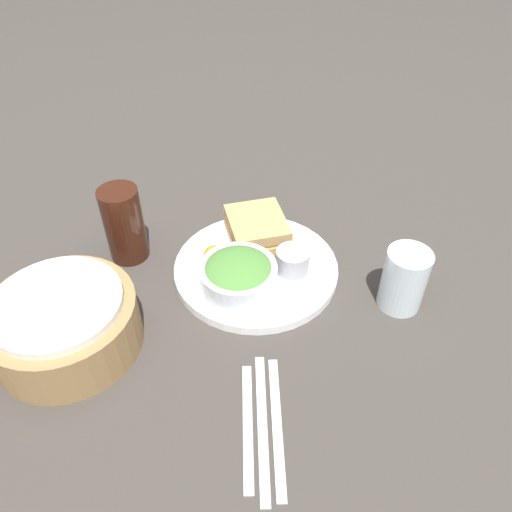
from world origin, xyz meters
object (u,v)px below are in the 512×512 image
object	(u,v)px
plate	(256,269)
sandwich	(257,229)
knife	(262,424)
salad_bowl	(238,275)
water_glass	(404,279)
fork	(277,423)
dressing_cup	(293,261)
bread_basket	(64,323)
drink_glass	(124,224)
spoon	(248,424)

from	to	relation	value
plate	sandwich	world-z (taller)	sandwich
knife	salad_bowl	bearing A→B (deg)	-172.79
knife	water_glass	xyz separation A→B (m)	(0.15, -0.25, 0.05)
fork	salad_bowl	bearing A→B (deg)	-168.28
salad_bowl	water_glass	size ratio (longest dim) A/B	1.18
water_glass	salad_bowl	bearing A→B (deg)	73.03
dressing_cup	water_glass	world-z (taller)	water_glass
bread_basket	water_glass	bearing A→B (deg)	-94.03
salad_bowl	knife	world-z (taller)	salad_bowl
drink_glass	water_glass	size ratio (longest dim) A/B	1.31
knife	spoon	bearing A→B (deg)	-90.00
sandwich	spoon	xyz separation A→B (m)	(-0.33, 0.09, -0.04)
drink_glass	knife	distance (m)	0.39
salad_bowl	knife	distance (m)	0.23
salad_bowl	fork	distance (m)	0.23
salad_bowl	water_glass	xyz separation A→B (m)	(-0.07, -0.24, 0.01)
fork	plate	bearing A→B (deg)	-176.23
dressing_cup	spoon	distance (m)	0.27
salad_bowl	fork	size ratio (longest dim) A/B	0.62
bread_basket	water_glass	size ratio (longest dim) A/B	2.05
dressing_cup	fork	xyz separation A→B (m)	(-0.25, 0.09, -0.03)
dressing_cup	drink_glass	bearing A→B (deg)	65.64
plate	bread_basket	xyz separation A→B (m)	(-0.08, 0.29, 0.03)
drink_glass	fork	world-z (taller)	drink_glass
drink_glass	plate	bearing A→B (deg)	-114.66
drink_glass	salad_bowl	bearing A→B (deg)	-130.03
drink_glass	bread_basket	xyz separation A→B (m)	(-0.17, 0.09, -0.02)
bread_basket	spoon	xyz separation A→B (m)	(-0.18, -0.22, -0.04)
dressing_cup	knife	xyz separation A→B (m)	(-0.24, 0.11, -0.03)
sandwich	water_glass	world-z (taller)	water_glass
sandwich	bread_basket	world-z (taller)	bread_basket
drink_glass	fork	xyz separation A→B (m)	(-0.36, -0.16, -0.06)
water_glass	knife	bearing A→B (deg)	121.10
sandwich	bread_basket	distance (m)	0.34
dressing_cup	sandwich	bearing A→B (deg)	23.31
drink_glass	spoon	distance (m)	0.38
dressing_cup	fork	world-z (taller)	dressing_cup
drink_glass	fork	distance (m)	0.40
salad_bowl	bread_basket	xyz separation A→B (m)	(-0.04, 0.25, -0.00)
plate	spoon	distance (m)	0.27
knife	spoon	distance (m)	0.02
dressing_cup	knife	world-z (taller)	dressing_cup
salad_bowl	bread_basket	distance (m)	0.25
plate	fork	xyz separation A→B (m)	(-0.27, 0.04, -0.01)
knife	bread_basket	bearing A→B (deg)	-116.86
plate	bread_basket	bearing A→B (deg)	105.71
bread_basket	spoon	distance (m)	0.29
sandwich	drink_glass	bearing A→B (deg)	82.79
plate	salad_bowl	xyz separation A→B (m)	(-0.04, 0.04, 0.04)
dressing_cup	salad_bowl	bearing A→B (deg)	102.75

